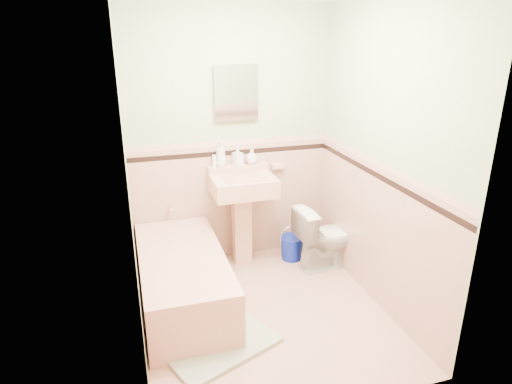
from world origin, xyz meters
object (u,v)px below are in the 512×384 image
object	(u,v)px
bathtub	(183,281)
soap_bottle_left	(221,154)
medicine_cabinet	(236,93)
toilet	(327,237)
bucket	(292,248)
soap_bottle_right	(252,156)
soap_bottle_mid	(238,156)
sink	(243,222)
shoe	(230,331)

from	to	relation	value
bathtub	soap_bottle_left	bearing A→B (deg)	54.27
medicine_cabinet	toilet	world-z (taller)	medicine_cabinet
soap_bottle_left	bucket	size ratio (longest dim) A/B	1.00
medicine_cabinet	soap_bottle_right	xyz separation A→B (m)	(0.14, -0.03, -0.62)
bucket	soap_bottle_mid	bearing A→B (deg)	157.04
soap_bottle_right	soap_bottle_mid	bearing A→B (deg)	180.00
toilet	bucket	distance (m)	0.41
soap_bottle_left	toilet	distance (m)	1.33
bathtub	soap_bottle_left	xyz separation A→B (m)	(0.51, 0.71, 0.90)
sink	soap_bottle_right	xyz separation A→B (m)	(0.14, 0.18, 0.61)
bathtub	bucket	bearing A→B (deg)	22.56
soap_bottle_right	shoe	bearing A→B (deg)	-113.06
soap_bottle_left	shoe	world-z (taller)	soap_bottle_left
soap_bottle_mid	shoe	world-z (taller)	soap_bottle_mid
medicine_cabinet	bucket	xyz separation A→B (m)	(0.51, -0.25, -1.58)
sink	medicine_cabinet	distance (m)	1.25
bathtub	sink	world-z (taller)	sink
toilet	bucket	xyz separation A→B (m)	(-0.27, 0.24, -0.20)
sink	soap_bottle_left	size ratio (longest dim) A/B	3.78
toilet	sink	bearing A→B (deg)	66.14
bathtub	soap_bottle_left	world-z (taller)	soap_bottle_left
bucket	shoe	distance (m)	1.41
bucket	toilet	bearing A→B (deg)	-41.00
shoe	bucket	bearing A→B (deg)	43.08
toilet	soap_bottle_right	bearing A→B (deg)	50.12
bucket	shoe	size ratio (longest dim) A/B	1.61
bucket	soap_bottle_right	bearing A→B (deg)	149.51
sink	toilet	distance (m)	0.84
soap_bottle_right	shoe	size ratio (longest dim) A/B	0.98
sink	soap_bottle_mid	world-z (taller)	soap_bottle_mid
medicine_cabinet	soap_bottle_mid	distance (m)	0.61
medicine_cabinet	toilet	distance (m)	1.66
medicine_cabinet	soap_bottle_mid	bearing A→B (deg)	-91.98
bathtub	toilet	distance (m)	1.49
soap_bottle_mid	soap_bottle_left	bearing A→B (deg)	180.00
bathtub	shoe	bearing A→B (deg)	-64.46
bathtub	soap_bottle_right	size ratio (longest dim) A/B	9.83
soap_bottle_right	bathtub	bearing A→B (deg)	-139.18
soap_bottle_left	medicine_cabinet	bearing A→B (deg)	10.05
toilet	shoe	bearing A→B (deg)	120.40
sink	bathtub	bearing A→B (deg)	-142.07
bathtub	bucket	distance (m)	1.29
bathtub	toilet	size ratio (longest dim) A/B	2.31
toilet	bucket	size ratio (longest dim) A/B	2.60
soap_bottle_left	bucket	bearing A→B (deg)	-17.67
bucket	bathtub	bearing A→B (deg)	-157.44
medicine_cabinet	sink	bearing A→B (deg)	-90.00
medicine_cabinet	soap_bottle_mid	size ratio (longest dim) A/B	2.69
sink	soap_bottle_mid	xyz separation A→B (m)	(-0.00, 0.18, 0.63)
sink	toilet	xyz separation A→B (m)	(0.78, -0.27, -0.14)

